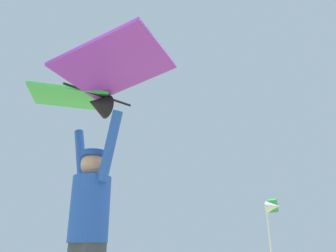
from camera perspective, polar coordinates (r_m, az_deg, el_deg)
The scene contains 4 objects.
kite_flyer_person at distance 3.05m, azimuth -13.45°, elevation -16.64°, with size 0.81×0.40×1.92m.
held_stunt_kite at distance 3.36m, azimuth -12.91°, elevation 6.36°, with size 1.98×1.20×0.42m.
distant_kite_green_mid_right at distance 30.31m, azimuth 17.54°, elevation -12.84°, with size 0.77×1.01×1.17m.
marker_flag at distance 7.78m, azimuth 17.44°, elevation -13.86°, with size 0.30×0.24×1.79m.
Camera 1 is at (2.68, -2.24, 0.75)m, focal length 35.67 mm.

